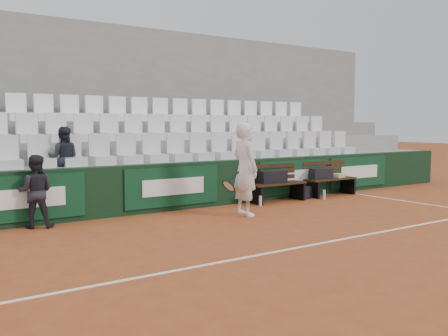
% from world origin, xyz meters
% --- Properties ---
extents(ground, '(80.00, 80.00, 0.00)m').
position_xyz_m(ground, '(0.00, 0.00, 0.00)').
color(ground, '#9D4823').
rests_on(ground, ground).
extents(court_baseline, '(18.00, 0.06, 0.01)m').
position_xyz_m(court_baseline, '(0.00, 0.00, 0.00)').
color(court_baseline, white).
rests_on(court_baseline, ground).
extents(back_barrier, '(18.00, 0.34, 1.00)m').
position_xyz_m(back_barrier, '(0.07, 3.99, 0.50)').
color(back_barrier, black).
rests_on(back_barrier, ground).
extents(grandstand_tier_front, '(18.00, 0.95, 1.00)m').
position_xyz_m(grandstand_tier_front, '(0.00, 4.62, 0.50)').
color(grandstand_tier_front, gray).
rests_on(grandstand_tier_front, ground).
extents(grandstand_tier_mid, '(18.00, 0.95, 1.45)m').
position_xyz_m(grandstand_tier_mid, '(0.00, 5.58, 0.72)').
color(grandstand_tier_mid, gray).
rests_on(grandstand_tier_mid, ground).
extents(grandstand_tier_back, '(18.00, 0.95, 1.90)m').
position_xyz_m(grandstand_tier_back, '(0.00, 6.53, 0.95)').
color(grandstand_tier_back, gray).
rests_on(grandstand_tier_back, ground).
extents(grandstand_rear_wall, '(18.00, 0.30, 4.40)m').
position_xyz_m(grandstand_rear_wall, '(0.00, 7.15, 2.20)').
color(grandstand_rear_wall, gray).
rests_on(grandstand_rear_wall, ground).
extents(seat_row_front, '(11.90, 0.44, 0.63)m').
position_xyz_m(seat_row_front, '(0.00, 4.45, 1.31)').
color(seat_row_front, silver).
rests_on(seat_row_front, grandstand_tier_front).
extents(seat_row_mid, '(11.90, 0.44, 0.63)m').
position_xyz_m(seat_row_mid, '(0.00, 5.40, 1.77)').
color(seat_row_mid, white).
rests_on(seat_row_mid, grandstand_tier_mid).
extents(seat_row_back, '(11.90, 0.44, 0.63)m').
position_xyz_m(seat_row_back, '(0.00, 6.35, 2.21)').
color(seat_row_back, white).
rests_on(seat_row_back, grandstand_tier_back).
extents(bench_left, '(1.50, 0.56, 0.45)m').
position_xyz_m(bench_left, '(2.43, 3.56, 0.23)').
color(bench_left, '#341C0F').
rests_on(bench_left, ground).
extents(bench_right, '(1.50, 0.56, 0.45)m').
position_xyz_m(bench_right, '(4.23, 3.58, 0.23)').
color(bench_right, '#352010').
rests_on(bench_right, ground).
extents(sports_bag_left, '(0.70, 0.36, 0.29)m').
position_xyz_m(sports_bag_left, '(2.33, 3.61, 0.59)').
color(sports_bag_left, black).
rests_on(sports_bag_left, bench_left).
extents(sports_bag_right, '(0.60, 0.33, 0.27)m').
position_xyz_m(sports_bag_right, '(3.88, 3.57, 0.58)').
color(sports_bag_right, black).
rests_on(sports_bag_right, bench_right).
extents(towel, '(0.39, 0.32, 0.10)m').
position_xyz_m(towel, '(4.54, 3.60, 0.50)').
color(towel, '#C8B581').
rests_on(towel, bench_right).
extents(sports_bag_ground, '(0.55, 0.42, 0.29)m').
position_xyz_m(sports_bag_ground, '(3.41, 3.64, 0.15)').
color(sports_bag_ground, black).
rests_on(sports_bag_ground, ground).
extents(water_bottle_near, '(0.07, 0.07, 0.24)m').
position_xyz_m(water_bottle_near, '(1.69, 3.27, 0.12)').
color(water_bottle_near, silver).
rests_on(water_bottle_near, ground).
extents(water_bottle_far, '(0.07, 0.07, 0.24)m').
position_xyz_m(water_bottle_far, '(3.60, 3.18, 0.12)').
color(water_bottle_far, silver).
rests_on(water_bottle_far, ground).
extents(tennis_player, '(0.73, 0.70, 1.87)m').
position_xyz_m(tennis_player, '(0.75, 2.59, 0.93)').
color(tennis_player, white).
rests_on(tennis_player, ground).
extents(ball_kid, '(0.77, 0.70, 1.30)m').
position_xyz_m(ball_kid, '(-3.03, 3.69, 0.65)').
color(ball_kid, black).
rests_on(ball_kid, ground).
extents(spectator_c, '(0.74, 0.67, 1.23)m').
position_xyz_m(spectator_c, '(-2.28, 4.50, 1.62)').
color(spectator_c, '#1D232C').
rests_on(spectator_c, grandstand_tier_front).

